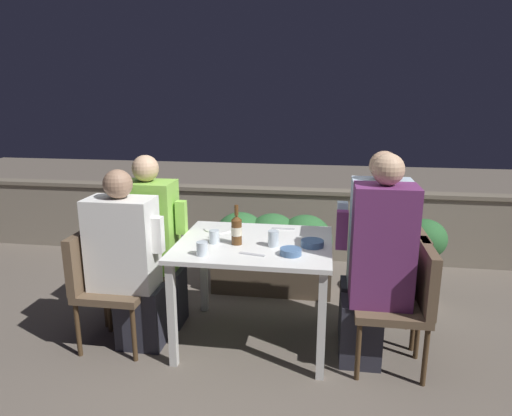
% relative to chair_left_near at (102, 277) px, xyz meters
% --- Properties ---
extents(ground_plane, '(16.00, 16.00, 0.00)m').
position_rel_chair_left_near_xyz_m(ground_plane, '(1.03, 0.18, -0.49)').
color(ground_plane, '#665B51').
extents(parapet_wall, '(9.00, 0.18, 0.74)m').
position_rel_chair_left_near_xyz_m(parapet_wall, '(1.03, 1.90, -0.12)').
color(parapet_wall, gray).
rests_on(parapet_wall, ground_plane).
extents(dining_table, '(1.04, 0.87, 0.74)m').
position_rel_chair_left_near_xyz_m(dining_table, '(1.03, 0.18, 0.15)').
color(dining_table, white).
rests_on(dining_table, ground_plane).
extents(planter_hedge, '(1.03, 0.47, 0.70)m').
position_rel_chair_left_near_xyz_m(planter_hedge, '(1.05, 1.04, -0.11)').
color(planter_hedge, brown).
rests_on(planter_hedge, ground_plane).
extents(chair_left_near, '(0.46, 0.45, 0.82)m').
position_rel_chair_left_near_xyz_m(chair_left_near, '(0.00, 0.00, 0.00)').
color(chair_left_near, brown).
rests_on(chair_left_near, ground_plane).
extents(person_white_polo, '(0.51, 0.26, 1.24)m').
position_rel_chair_left_near_xyz_m(person_white_polo, '(0.20, -0.00, 0.13)').
color(person_white_polo, '#282833').
rests_on(person_white_polo, ground_plane).
extents(chair_left_far, '(0.46, 0.45, 0.82)m').
position_rel_chair_left_near_xyz_m(chair_left_far, '(0.06, 0.33, 0.00)').
color(chair_left_far, brown).
rests_on(chair_left_far, ground_plane).
extents(person_green_blouse, '(0.48, 0.26, 1.29)m').
position_rel_chair_left_near_xyz_m(person_green_blouse, '(0.25, 0.33, 0.15)').
color(person_green_blouse, '#282833').
rests_on(person_green_blouse, ground_plane).
extents(chair_right_near, '(0.46, 0.45, 0.82)m').
position_rel_chair_left_near_xyz_m(chair_right_near, '(2.01, 0.02, 0.00)').
color(chair_right_near, brown).
rests_on(chair_right_near, ground_plane).
extents(person_purple_stripe, '(0.47, 0.26, 1.38)m').
position_rel_chair_left_near_xyz_m(person_purple_stripe, '(1.82, 0.02, 0.20)').
color(person_purple_stripe, '#282833').
rests_on(person_purple_stripe, ground_plane).
extents(chair_right_far, '(0.46, 0.45, 0.82)m').
position_rel_chair_left_near_xyz_m(chair_right_far, '(2.02, 0.31, 0.00)').
color(chair_right_far, brown).
rests_on(chair_right_far, ground_plane).
extents(person_blue_shirt, '(0.48, 0.26, 1.35)m').
position_rel_chair_left_near_xyz_m(person_blue_shirt, '(1.83, 0.31, 0.19)').
color(person_blue_shirt, '#282833').
rests_on(person_blue_shirt, ground_plane).
extents(beer_bottle, '(0.07, 0.07, 0.27)m').
position_rel_chair_left_near_xyz_m(beer_bottle, '(0.92, 0.12, 0.35)').
color(beer_bottle, brown).
rests_on(beer_bottle, dining_table).
extents(plate_0, '(0.22, 0.22, 0.01)m').
position_rel_chair_left_near_xyz_m(plate_0, '(0.73, 0.43, 0.25)').
color(plate_0, white).
rests_on(plate_0, dining_table).
extents(bowl_0, '(0.14, 0.14, 0.04)m').
position_rel_chair_left_near_xyz_m(bowl_0, '(1.29, -0.03, 0.27)').
color(bowl_0, '#4C709E').
rests_on(bowl_0, dining_table).
extents(bowl_1, '(0.15, 0.15, 0.04)m').
position_rel_chair_left_near_xyz_m(bowl_1, '(1.42, 0.15, 0.27)').
color(bowl_1, '#4C709E').
rests_on(bowl_1, dining_table).
extents(glass_cup_0, '(0.07, 0.07, 0.11)m').
position_rel_chair_left_near_xyz_m(glass_cup_0, '(1.16, 0.11, 0.30)').
color(glass_cup_0, silver).
rests_on(glass_cup_0, dining_table).
extents(glass_cup_1, '(0.07, 0.07, 0.09)m').
position_rel_chair_left_near_xyz_m(glass_cup_1, '(0.77, 0.11, 0.29)').
color(glass_cup_1, silver).
rests_on(glass_cup_1, dining_table).
extents(glass_cup_2, '(0.07, 0.07, 0.09)m').
position_rel_chair_left_near_xyz_m(glass_cup_2, '(0.75, -0.12, 0.29)').
color(glass_cup_2, silver).
rests_on(glass_cup_2, dining_table).
extents(fork_0, '(0.17, 0.06, 0.01)m').
position_rel_chair_left_near_xyz_m(fork_0, '(1.05, -0.07, 0.25)').
color(fork_0, silver).
rests_on(fork_0, dining_table).
extents(fork_1, '(0.17, 0.02, 0.01)m').
position_rel_chair_left_near_xyz_m(fork_1, '(1.19, 0.50, 0.25)').
color(fork_1, silver).
rests_on(fork_1, dining_table).
extents(potted_plant, '(0.36, 0.36, 0.72)m').
position_rel_chair_left_near_xyz_m(potted_plant, '(2.30, 0.98, -0.05)').
color(potted_plant, '#B2A899').
rests_on(potted_plant, ground_plane).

